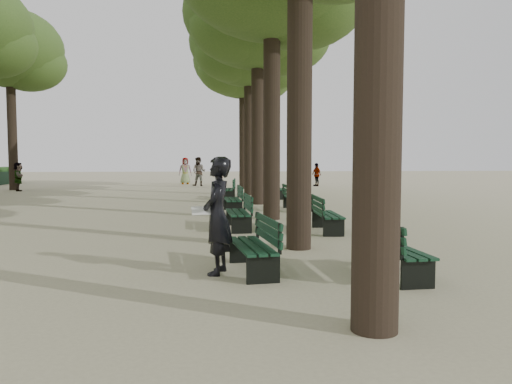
{
  "coord_description": "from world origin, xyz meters",
  "views": [
    {
      "loc": [
        -0.25,
        -7.28,
        1.92
      ],
      "look_at": [
        0.6,
        3.0,
        1.2
      ],
      "focal_mm": 35.0,
      "sensor_mm": 36.0,
      "label": 1
    }
  ],
  "objects": [
    {
      "name": "man_with_map",
      "position": [
        -0.21,
        0.86,
        0.97
      ],
      "size": [
        0.72,
        0.84,
        1.93
      ],
      "color": "black",
      "rests_on": "ground"
    },
    {
      "name": "bench_left_3",
      "position": [
        0.37,
        15.56,
        0.27
      ],
      "size": [
        0.73,
        1.84,
        0.92
      ],
      "color": "black",
      "rests_on": "ground"
    },
    {
      "name": "tree_far_5",
      "position": [
        -12.0,
        23.0,
        8.14
      ],
      "size": [
        6.0,
        6.0,
        10.45
      ],
      "color": "#33261C",
      "rests_on": "ground"
    },
    {
      "name": "bench_left_1",
      "position": [
        0.37,
        5.93,
        0.27
      ],
      "size": [
        0.67,
        1.83,
        0.92
      ],
      "color": "black",
      "rests_on": "ground"
    },
    {
      "name": "pedestrian_b",
      "position": [
        -0.06,
        27.74,
        0.79
      ],
      "size": [
        0.9,
        0.98,
        1.58
      ],
      "primitive_type": "imported",
      "rotation": [
        0.0,
        0.0,
        2.28
      ],
      "color": "#262628",
      "rests_on": "ground"
    },
    {
      "name": "bench_right_1",
      "position": [
        2.63,
        5.26,
        0.27
      ],
      "size": [
        0.61,
        1.81,
        0.92
      ],
      "color": "black",
      "rests_on": "ground"
    },
    {
      "name": "bench_right_3",
      "position": [
        2.63,
        15.72,
        0.27
      ],
      "size": [
        0.69,
        1.83,
        0.92
      ],
      "color": "black",
      "rests_on": "ground"
    },
    {
      "name": "bench_left_0",
      "position": [
        0.37,
        0.93,
        0.27
      ],
      "size": [
        0.8,
        1.86,
        0.92
      ],
      "color": "black",
      "rests_on": "ground"
    },
    {
      "name": "bench_left_2",
      "position": [
        0.37,
        10.07,
        0.27
      ],
      "size": [
        0.65,
        1.82,
        0.92
      ],
      "color": "black",
      "rests_on": "ground"
    },
    {
      "name": "ground",
      "position": [
        0.0,
        0.0,
        0.0
      ],
      "size": [
        120.0,
        120.0,
        0.0
      ],
      "primitive_type": "plane",
      "color": "#B5AE89",
      "rests_on": "ground"
    },
    {
      "name": "tree_central_5",
      "position": [
        1.5,
        23.0,
        7.65
      ],
      "size": [
        6.0,
        6.0,
        9.95
      ],
      "color": "#33261C",
      "rests_on": "ground"
    },
    {
      "name": "pedestrian_a",
      "position": [
        -1.3,
        26.11,
        0.96
      ],
      "size": [
        1.01,
        0.69,
        1.93
      ],
      "primitive_type": "imported",
      "rotation": [
        0.0,
        0.0,
        5.92
      ],
      "color": "#262628",
      "rests_on": "ground"
    },
    {
      "name": "pedestrian_e",
      "position": [
        -11.34,
        21.93,
        0.82
      ],
      "size": [
        0.83,
        1.54,
        1.64
      ],
      "primitive_type": "imported",
      "rotation": [
        0.0,
        0.0,
        1.92
      ],
      "color": "#262628",
      "rests_on": "ground"
    },
    {
      "name": "bench_right_2",
      "position": [
        2.63,
        10.58,
        0.27
      ],
      "size": [
        0.67,
        1.83,
        0.92
      ],
      "color": "black",
      "rests_on": "ground"
    },
    {
      "name": "tree_central_3",
      "position": [
        1.5,
        13.0,
        7.65
      ],
      "size": [
        6.0,
        6.0,
        9.95
      ],
      "color": "#33261C",
      "rests_on": "ground"
    },
    {
      "name": "tree_central_4",
      "position": [
        1.5,
        18.0,
        7.65
      ],
      "size": [
        6.0,
        6.0,
        9.95
      ],
      "color": "#33261C",
      "rests_on": "ground"
    },
    {
      "name": "pedestrian_c",
      "position": [
        6.5,
        25.41,
        0.77
      ],
      "size": [
        0.64,
        0.95,
        1.54
      ],
      "primitive_type": "imported",
      "rotation": [
        0.0,
        0.0,
        5.12
      ],
      "color": "#262628",
      "rests_on": "ground"
    },
    {
      "name": "bench_right_0",
      "position": [
        2.63,
        0.43,
        0.27
      ],
      "size": [
        0.7,
        1.84,
        0.92
      ],
      "color": "black",
      "rests_on": "ground"
    },
    {
      "name": "pedestrian_d",
      "position": [
        -2.35,
        28.61,
        0.95
      ],
      "size": [
        0.98,
        0.52,
        1.9
      ],
      "primitive_type": "imported",
      "rotation": [
        0.0,
        0.0,
        0.16
      ],
      "color": "#262628",
      "rests_on": "ground"
    }
  ]
}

